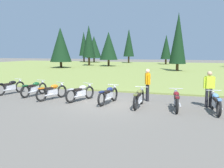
# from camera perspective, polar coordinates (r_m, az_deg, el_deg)

# --- Properties ---
(ground_plane) EXTENTS (140.00, 140.00, 0.00)m
(ground_plane) POSITION_cam_1_polar(r_m,az_deg,el_deg) (12.35, -0.89, -4.48)
(ground_plane) COLOR #605B54
(grass_moorland) EXTENTS (80.00, 44.00, 0.10)m
(grass_moorland) POSITION_cam_1_polar(r_m,az_deg,el_deg) (37.16, 12.29, 3.38)
(grass_moorland) COLOR olive
(grass_moorland) RESTS_ON ground
(forest_treeline) EXTENTS (44.02, 27.82, 8.49)m
(forest_treeline) POSITION_cam_1_polar(r_m,az_deg,el_deg) (45.42, 13.03, 9.20)
(forest_treeline) COLOR #47331E
(forest_treeline) RESTS_ON ground
(motorcycle_black) EXTENTS (0.69, 2.08, 0.88)m
(motorcycle_black) POSITION_cam_1_polar(r_m,az_deg,el_deg) (16.25, -22.16, -0.59)
(motorcycle_black) COLOR black
(motorcycle_black) RESTS_ON ground
(motorcycle_british_green) EXTENTS (0.62, 2.10, 0.88)m
(motorcycle_british_green) POSITION_cam_1_polar(r_m,az_deg,el_deg) (15.06, -17.33, -0.98)
(motorcycle_british_green) COLOR black
(motorcycle_british_green) RESTS_ON ground
(motorcycle_orange) EXTENTS (0.84, 2.03, 0.88)m
(motorcycle_orange) POSITION_cam_1_polar(r_m,az_deg,el_deg) (13.71, -13.52, -1.64)
(motorcycle_orange) COLOR black
(motorcycle_orange) RESTS_ON ground
(motorcycle_silver) EXTENTS (0.85, 2.03, 0.88)m
(motorcycle_silver) POSITION_cam_1_polar(r_m,az_deg,el_deg) (13.06, -7.20, -1.93)
(motorcycle_silver) COLOR black
(motorcycle_silver) RESTS_ON ground
(motorcycle_navy) EXTENTS (0.62, 2.10, 0.88)m
(motorcycle_navy) POSITION_cam_1_polar(r_m,az_deg,el_deg) (12.29, -0.83, -2.47)
(motorcycle_navy) COLOR black
(motorcycle_navy) RESTS_ON ground
(motorcycle_olive) EXTENTS (0.62, 2.10, 0.88)m
(motorcycle_olive) POSITION_cam_1_polar(r_m,az_deg,el_deg) (11.61, 6.17, -3.09)
(motorcycle_olive) COLOR black
(motorcycle_olive) RESTS_ON ground
(motorcycle_maroon) EXTENTS (0.62, 2.10, 0.88)m
(motorcycle_maroon) POSITION_cam_1_polar(r_m,az_deg,el_deg) (11.32, 14.48, -3.56)
(motorcycle_maroon) COLOR black
(motorcycle_maroon) RESTS_ON ground
(motorcycle_sky_blue) EXTENTS (0.62, 2.10, 0.88)m
(motorcycle_sky_blue) POSITION_cam_1_polar(r_m,az_deg,el_deg) (11.30, 22.62, -3.91)
(motorcycle_sky_blue) COLOR black
(motorcycle_sky_blue) RESTS_ON ground
(rider_checking_bike) EXTENTS (0.51, 0.34, 1.67)m
(rider_checking_bike) POSITION_cam_1_polar(r_m,az_deg,el_deg) (12.22, 21.30, -0.61)
(rider_checking_bike) COLOR black
(rider_checking_bike) RESTS_ON ground
(rider_with_back_turned) EXTENTS (0.34, 0.52, 1.67)m
(rider_with_back_turned) POSITION_cam_1_polar(r_m,az_deg,el_deg) (12.98, 8.13, 0.26)
(rider_with_back_turned) COLOR black
(rider_with_back_turned) RESTS_ON ground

